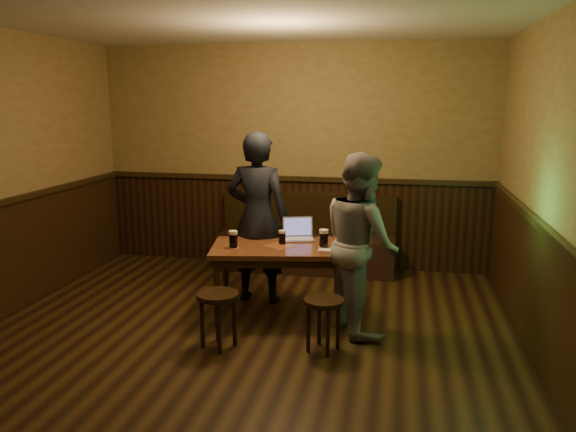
# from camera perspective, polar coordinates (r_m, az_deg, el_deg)

# --- Properties ---
(room) EXTENTS (5.04, 6.04, 2.84)m
(room) POSITION_cam_1_polar(r_m,az_deg,el_deg) (4.52, -6.11, 0.02)
(room) COLOR black
(room) RESTS_ON ground
(bench) EXTENTS (2.20, 0.50, 0.95)m
(bench) POSITION_cam_1_polar(r_m,az_deg,el_deg) (7.07, 1.87, -3.04)
(bench) COLOR black
(bench) RESTS_ON ground
(pub_table) EXTENTS (1.44, 0.98, 0.72)m
(pub_table) POSITION_cam_1_polar(r_m,az_deg,el_deg) (5.52, -0.79, -3.98)
(pub_table) COLOR #522F17
(pub_table) RESTS_ON ground
(stool_left) EXTENTS (0.47, 0.47, 0.49)m
(stool_left) POSITION_cam_1_polar(r_m,az_deg,el_deg) (4.91, -7.13, -8.85)
(stool_left) COLOR black
(stool_left) RESTS_ON ground
(stool_right) EXTENTS (0.45, 0.45, 0.47)m
(stool_right) POSITION_cam_1_polar(r_m,az_deg,el_deg) (4.82, 3.64, -9.45)
(stool_right) COLOR black
(stool_right) RESTS_ON ground
(pint_left) EXTENTS (0.11, 0.11, 0.17)m
(pint_left) POSITION_cam_1_polar(r_m,az_deg,el_deg) (5.42, -5.58, -2.38)
(pint_left) COLOR maroon
(pint_left) RESTS_ON pub_table
(pint_mid) EXTENTS (0.09, 0.09, 0.14)m
(pint_mid) POSITION_cam_1_polar(r_m,az_deg,el_deg) (5.53, -0.59, -2.18)
(pint_mid) COLOR maroon
(pint_mid) RESTS_ON pub_table
(pint_right) EXTENTS (0.12, 0.12, 0.18)m
(pint_right) POSITION_cam_1_polar(r_m,az_deg,el_deg) (5.43, 3.65, -2.28)
(pint_right) COLOR maroon
(pint_right) RESTS_ON pub_table
(laptop) EXTENTS (0.37, 0.32, 0.22)m
(laptop) POSITION_cam_1_polar(r_m,az_deg,el_deg) (5.75, 1.04, -1.80)
(laptop) COLOR silver
(laptop) RESTS_ON pub_table
(menu) EXTENTS (0.22, 0.16, 0.00)m
(menu) POSITION_cam_1_polar(r_m,az_deg,el_deg) (5.38, 4.33, -3.39)
(menu) COLOR silver
(menu) RESTS_ON pub_table
(person_suit) EXTENTS (0.69, 0.48, 1.81)m
(person_suit) POSITION_cam_1_polar(r_m,az_deg,el_deg) (5.87, -3.09, -0.17)
(person_suit) COLOR black
(person_suit) RESTS_ON ground
(person_grey) EXTENTS (0.93, 1.00, 1.66)m
(person_grey) POSITION_cam_1_polar(r_m,az_deg,el_deg) (5.18, 7.42, -2.71)
(person_grey) COLOR gray
(person_grey) RESTS_ON ground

